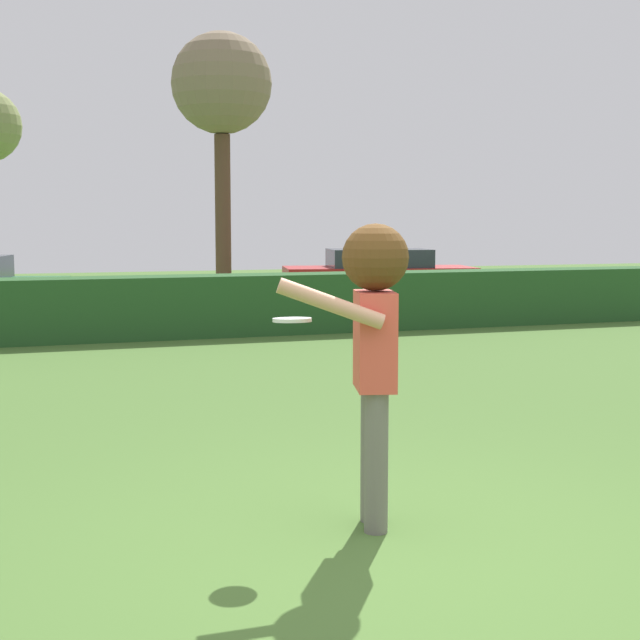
% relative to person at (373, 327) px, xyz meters
% --- Properties ---
extents(ground_plane, '(60.00, 60.00, 0.00)m').
position_rel_person_xyz_m(ground_plane, '(-0.07, -0.39, -1.21)').
color(ground_plane, '#496E2F').
extents(person, '(0.84, 0.55, 1.82)m').
position_rel_person_xyz_m(person, '(0.00, 0.00, 0.00)').
color(person, slate).
rests_on(person, ground).
extents(frisbee, '(0.23, 0.23, 0.03)m').
position_rel_person_xyz_m(frisbee, '(-0.45, 0.17, 0.04)').
color(frisbee, white).
extents(hedge_row, '(19.55, 0.90, 0.98)m').
position_rel_person_xyz_m(hedge_row, '(-0.07, 9.50, -0.72)').
color(hedge_row, '#255023').
rests_on(hedge_row, ground).
extents(parked_car_red, '(4.46, 2.52, 1.25)m').
position_rel_person_xyz_m(parked_car_red, '(5.77, 13.79, -0.52)').
color(parked_car_red, '#B21E1E').
rests_on(parked_car_red, ground).
extents(bare_elm_tree, '(2.28, 2.28, 6.12)m').
position_rel_person_xyz_m(bare_elm_tree, '(2.63, 15.58, 3.65)').
color(bare_elm_tree, brown).
rests_on(bare_elm_tree, ground).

